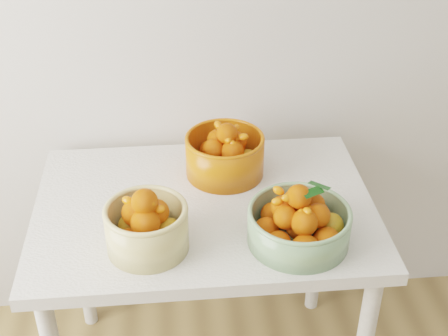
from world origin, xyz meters
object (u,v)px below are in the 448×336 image
Objects in this scene: bowl_cream at (147,226)px; bowl_green at (299,223)px; table at (205,229)px; bowl_orange at (225,154)px.

bowl_cream is 0.78× the size of bowl_green.
table is at bearing 48.25° from bowl_cream.
table is 2.94× the size of bowl_green.
bowl_orange is at bearing 55.19° from bowl_cream.
table is at bearing -115.35° from bowl_orange.
bowl_orange is at bearing 64.65° from table.
bowl_green is at bearing -38.33° from table.
table is 0.35m from bowl_green.
table is at bearing 141.67° from bowl_green.
bowl_orange is (0.24, 0.34, -0.00)m from bowl_cream.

